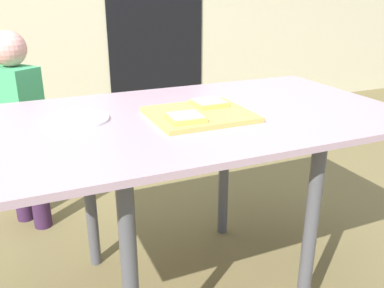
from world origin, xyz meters
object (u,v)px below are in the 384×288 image
Objects in this scene: cutting_board at (200,114)px; plate_white_left at (77,119)px; pizza_slice_near_left at (185,117)px; dining_table at (189,137)px; pizza_slice_far_right at (209,103)px; child_left at (20,121)px.

plate_white_left is at bearing 163.01° from cutting_board.
pizza_slice_near_left reaches higher than cutting_board.
dining_table is 0.10m from cutting_board.
dining_table is 0.16m from pizza_slice_near_left.
pizza_slice_far_right reaches higher than plate_white_left.
plate_white_left is at bearing 166.96° from dining_table.
pizza_slice_far_right is (0.15, 0.13, 0.00)m from pizza_slice_near_left.
dining_table is 7.19× the size of plate_white_left.
pizza_slice_far_right is at bearing -50.12° from child_left.
pizza_slice_far_right is at bearing 43.39° from cutting_board.
cutting_board is (0.03, -0.04, 0.09)m from dining_table.
pizza_slice_near_left is 0.12× the size of child_left.
cutting_board is at bearing -16.99° from plate_white_left.
pizza_slice_near_left is 1.06m from child_left.
plate_white_left is at bearing 172.91° from pizza_slice_far_right.
cutting_board is 2.91× the size of pizza_slice_far_right.
pizza_slice_near_left is at bearing -61.25° from child_left.
plate_white_left is (-0.37, 0.09, 0.09)m from dining_table.
pizza_slice_far_right is 0.12× the size of child_left.
child_left is (-0.50, 0.91, -0.21)m from pizza_slice_near_left.
dining_table is at bearing -163.29° from pizza_slice_far_right.
pizza_slice_near_left and pizza_slice_far_right have the same top height.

